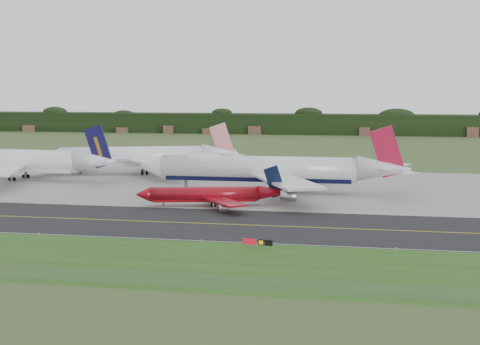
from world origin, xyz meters
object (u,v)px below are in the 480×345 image
at_px(jet_star_tail, 144,157).
at_px(jet_red_737, 213,195).
at_px(jet_ba_747, 268,169).
at_px(taxiway_sign, 257,242).
at_px(jet_navy_gold, 18,161).

bearing_deg(jet_star_tail, jet_red_737, -57.06).
bearing_deg(jet_ba_747, jet_red_737, -113.49).
bearing_deg(jet_red_737, jet_star_tail, 122.94).
xyz_separation_m(jet_ba_747, taxiway_sign, (7.07, -63.35, -4.95)).
bearing_deg(jet_ba_747, jet_star_tail, 144.93).
relative_size(jet_ba_747, jet_navy_gold, 1.08).
bearing_deg(jet_red_737, taxiway_sign, -67.46).
bearing_deg(jet_star_tail, taxiway_sign, -61.28).
bearing_deg(jet_navy_gold, jet_star_tail, 31.04).
height_order(jet_star_tail, taxiway_sign, jet_star_tail).
height_order(jet_navy_gold, taxiway_sign, jet_navy_gold).
xyz_separation_m(jet_red_737, taxiway_sign, (16.90, -40.73, -1.40)).
relative_size(jet_star_tail, taxiway_sign, 11.55).
relative_size(jet_ba_747, jet_red_737, 2.05).
distance_m(jet_ba_747, jet_star_tail, 54.88).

